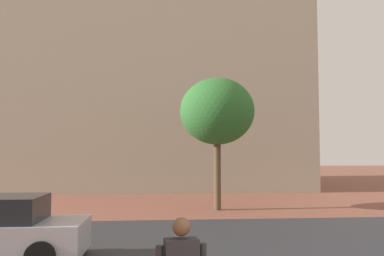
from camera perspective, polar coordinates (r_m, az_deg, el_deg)
name	(u,v)px	position (r m, az deg, el deg)	size (l,w,h in m)	color
ground_plane	(203,228)	(13.69, 1.55, -14.02)	(120.00, 120.00, 0.00)	brown
street_asphalt_strip	(211,242)	(11.62, 2.75, -15.91)	(120.00, 7.44, 0.00)	#2D2D33
landmark_building	(144,44)	(32.89, -6.82, 11.76)	(22.75, 15.57, 35.65)	#B2A893
tree_curb_far	(217,112)	(17.65, 3.60, 2.32)	(3.28, 3.28, 5.79)	brown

